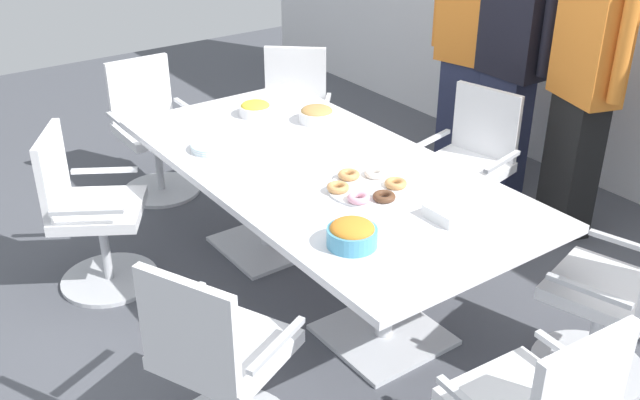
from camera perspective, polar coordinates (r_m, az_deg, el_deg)
name	(u,v)px	position (r m, az deg, el deg)	size (l,w,h in m)	color
ground_plane	(320,287)	(4.16, 0.00, -6.79)	(10.00, 10.00, 0.01)	#4C4F56
conference_table	(320,187)	(3.84, 0.00, 0.99)	(2.40, 1.20, 0.75)	silver
office_chair_0	(219,368)	(3.01, -7.85, -12.75)	(0.72, 0.72, 0.91)	silver
office_chair_2	(614,303)	(3.58, 21.87, -7.43)	(0.66, 0.66, 0.91)	silver
office_chair_3	(468,174)	(4.59, 11.41, 2.02)	(0.64, 0.64, 0.91)	silver
office_chair_4	(293,122)	(5.28, -2.08, 6.03)	(0.76, 0.76, 0.91)	silver
office_chair_5	(153,136)	(5.18, -12.83, 4.89)	(0.55, 0.55, 0.91)	silver
office_chair_6	(90,219)	(4.18, -17.38, -1.41)	(0.74, 0.74, 0.91)	silver
person_standing_0	(470,50)	(5.25, 11.53, 11.30)	(0.61, 0.31, 1.76)	#232842
person_standing_1	(511,63)	(5.05, 14.56, 10.22)	(0.61, 0.23, 1.75)	#232842
person_standing_2	(585,84)	(4.59, 19.86, 8.44)	(0.60, 0.35, 1.84)	black
snack_bowl_cookies	(317,114)	(4.34, -0.25, 6.68)	(0.21, 0.21, 0.10)	white
snack_bowl_chips_yellow	(255,108)	(4.45, -5.03, 7.08)	(0.20, 0.20, 0.09)	white
snack_bowl_chips_orange	(352,234)	(3.06, 2.50, -2.61)	(0.21, 0.21, 0.12)	#4C9EC6
donut_platter	(367,187)	(3.53, 3.64, 1.02)	(0.39, 0.38, 0.04)	white
plate_stack	(213,147)	(4.01, -8.31, 4.11)	(0.24, 0.24, 0.04)	white
napkin_pile	(450,212)	(3.33, 10.02, -0.92)	(0.18, 0.18, 0.06)	white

